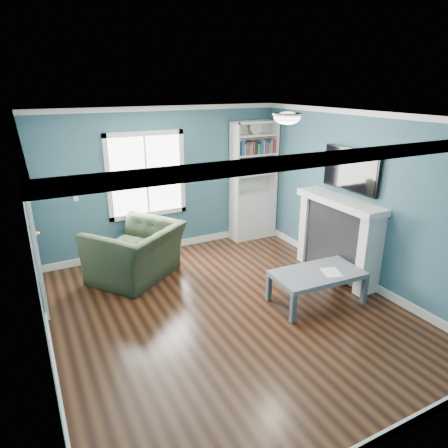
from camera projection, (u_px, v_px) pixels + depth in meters
name	position (u px, v px, depth m)	size (l,w,h in m)	color
floor	(228.00, 312.00, 5.48)	(5.00, 5.00, 0.00)	black
room_walls	(229.00, 201.00, 4.95)	(5.00, 5.00, 5.00)	#335868
trim	(228.00, 227.00, 5.06)	(4.50, 5.00, 2.60)	white
window	(146.00, 175.00, 6.94)	(1.40, 0.06, 1.50)	white
bookshelf	(253.00, 193.00, 7.86)	(0.90, 0.35, 2.31)	silver
fireplace	(338.00, 238.00, 6.33)	(0.44, 1.58, 1.30)	black
tv	(351.00, 170.00, 6.02)	(0.06, 1.10, 0.65)	black
door	(33.00, 233.00, 5.33)	(0.12, 0.98, 2.17)	silver
ceiling_fixture	(287.00, 117.00, 5.10)	(0.38, 0.38, 0.15)	white
light_switch	(76.00, 197.00, 6.51)	(0.08, 0.01, 0.12)	white
recliner	(135.00, 244.00, 6.27)	(1.31, 0.85, 1.15)	black
coffee_table	(317.00, 276.00, 5.61)	(1.30, 0.76, 0.46)	#495058
paper_sheet	(331.00, 272.00, 5.58)	(0.24, 0.30, 0.00)	white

